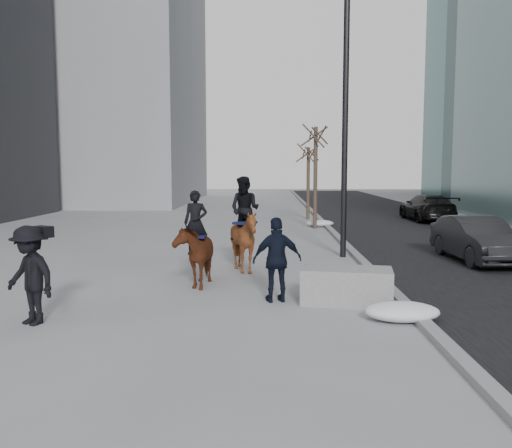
{
  "coord_description": "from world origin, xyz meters",
  "views": [
    {
      "loc": [
        0.28,
        -10.9,
        2.76
      ],
      "look_at": [
        0.0,
        1.2,
        1.5
      ],
      "focal_mm": 38.0,
      "sensor_mm": 36.0,
      "label": 1
    }
  ],
  "objects_px": {
    "mounted_left": "(195,250)",
    "car_near": "(477,239)",
    "planter": "(346,286)",
    "mounted_right": "(245,234)"
  },
  "relations": [
    {
      "from": "car_near",
      "to": "mounted_left",
      "type": "xyz_separation_m",
      "value": [
        -7.88,
        -3.42,
        0.17
      ]
    },
    {
      "from": "car_near",
      "to": "mounted_right",
      "type": "height_order",
      "value": "mounted_right"
    },
    {
      "from": "mounted_left",
      "to": "car_near",
      "type": "bearing_deg",
      "value": 23.46
    },
    {
      "from": "planter",
      "to": "mounted_right",
      "type": "bearing_deg",
      "value": 124.04
    },
    {
      "from": "planter",
      "to": "mounted_right",
      "type": "relative_size",
      "value": 0.72
    },
    {
      "from": "planter",
      "to": "car_near",
      "type": "bearing_deg",
      "value": 48.24
    },
    {
      "from": "car_near",
      "to": "mounted_right",
      "type": "xyz_separation_m",
      "value": [
        -6.78,
        -1.81,
        0.35
      ]
    },
    {
      "from": "planter",
      "to": "mounted_right",
      "type": "distance_m",
      "value": 4.02
    },
    {
      "from": "mounted_right",
      "to": "planter",
      "type": "bearing_deg",
      "value": -55.96
    },
    {
      "from": "car_near",
      "to": "mounted_left",
      "type": "height_order",
      "value": "mounted_left"
    }
  ]
}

